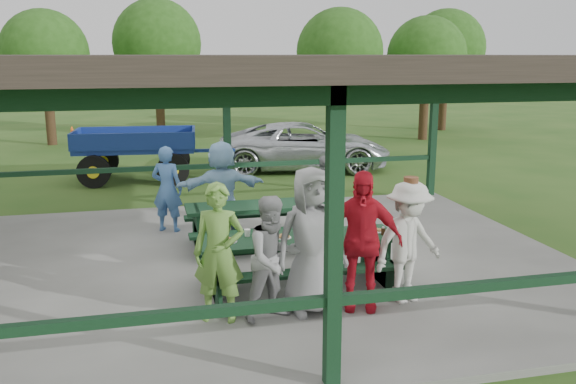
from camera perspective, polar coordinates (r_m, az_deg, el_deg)
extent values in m
plane|color=#295319|center=(9.87, -2.54, -7.08)|extent=(90.00, 90.00, 0.00)
cube|color=slate|center=(9.86, -2.54, -6.81)|extent=(10.00, 8.00, 0.10)
cube|color=black|center=(5.86, 4.29, -4.64)|extent=(0.15, 0.15, 3.00)
cube|color=black|center=(13.16, -5.71, 5.06)|extent=(0.15, 0.15, 3.00)
cube|color=black|center=(14.58, 13.42, 5.53)|extent=(0.15, 0.15, 3.00)
cube|color=black|center=(5.87, -19.30, -11.62)|extent=(4.65, 0.10, 0.10)
cube|color=black|center=(7.12, 23.12, -7.57)|extent=(4.65, 0.10, 0.10)
cube|color=black|center=(13.16, -16.07, 1.98)|extent=(4.65, 0.10, 0.10)
cube|color=black|center=(13.77, 4.30, 2.91)|extent=(4.65, 0.10, 0.10)
cube|color=black|center=(5.61, 4.53, 9.14)|extent=(9.80, 0.15, 0.20)
cube|color=black|center=(13.04, -5.85, 11.17)|extent=(9.80, 0.15, 0.20)
cube|color=#2B251F|center=(9.29, -2.74, 11.95)|extent=(10.60, 8.60, 0.24)
cube|color=black|center=(8.57, 1.05, -4.41)|extent=(2.78, 0.75, 0.06)
cube|color=black|center=(8.15, 2.01, -7.52)|extent=(2.78, 0.28, 0.05)
cube|color=black|center=(9.17, 0.18, -5.18)|extent=(2.78, 0.28, 0.05)
cube|color=black|center=(8.47, -6.96, -7.17)|extent=(0.06, 0.70, 0.75)
cube|color=black|center=(9.03, 8.52, -5.94)|extent=(0.06, 0.70, 0.75)
cube|color=black|center=(8.53, -6.94, -8.11)|extent=(0.06, 1.39, 0.45)
cube|color=black|center=(9.08, 8.49, -6.83)|extent=(0.06, 1.39, 0.45)
cube|color=black|center=(10.40, -2.83, -1.32)|extent=(2.44, 0.75, 0.06)
cube|color=black|center=(9.96, -2.23, -3.73)|extent=(2.44, 0.28, 0.05)
cube|color=black|center=(11.01, -3.34, -2.12)|extent=(2.44, 0.28, 0.05)
cube|color=black|center=(10.36, -8.49, -3.48)|extent=(0.06, 0.70, 0.75)
cube|color=black|center=(10.72, 2.68, -2.80)|extent=(0.06, 0.70, 0.75)
cube|color=black|center=(10.41, -8.46, -4.27)|extent=(0.06, 1.39, 0.45)
cube|color=black|center=(10.76, 2.67, -3.57)|extent=(0.06, 1.39, 0.45)
cylinder|color=white|center=(8.38, -5.52, -4.62)|extent=(0.22, 0.22, 0.01)
torus|color=#915C33|center=(8.35, -5.78, -4.53)|extent=(0.10, 0.10, 0.03)
torus|color=#915C33|center=(8.36, -5.24, -4.50)|extent=(0.10, 0.10, 0.03)
torus|color=#915C33|center=(8.41, -5.57, -4.38)|extent=(0.10, 0.10, 0.03)
cylinder|color=white|center=(8.50, -0.44, -4.29)|extent=(0.22, 0.22, 0.01)
torus|color=#915C33|center=(8.47, -0.68, -4.20)|extent=(0.10, 0.10, 0.03)
torus|color=#915C33|center=(8.49, -0.15, -4.17)|extent=(0.10, 0.10, 0.03)
torus|color=#915C33|center=(8.54, -0.51, -4.06)|extent=(0.10, 0.10, 0.03)
cylinder|color=white|center=(8.67, 3.87, -3.98)|extent=(0.22, 0.22, 0.01)
torus|color=#915C33|center=(8.63, 3.65, -3.90)|extent=(0.10, 0.10, 0.03)
torus|color=#915C33|center=(8.66, 4.16, -3.86)|extent=(0.10, 0.10, 0.03)
torus|color=#915C33|center=(8.70, 3.78, -3.76)|extent=(0.10, 0.10, 0.03)
cylinder|color=white|center=(8.90, 8.23, -3.65)|extent=(0.22, 0.22, 0.01)
torus|color=#915C33|center=(8.86, 8.04, -3.57)|extent=(0.10, 0.10, 0.03)
torus|color=#915C33|center=(8.89, 8.52, -3.53)|extent=(0.10, 0.10, 0.03)
torus|color=#915C33|center=(8.93, 8.13, -3.43)|extent=(0.10, 0.10, 0.03)
cylinder|color=#381E0F|center=(8.41, 2.17, -4.19)|extent=(0.06, 0.06, 0.10)
cylinder|color=#381E0F|center=(8.48, 3.83, -4.07)|extent=(0.06, 0.06, 0.10)
cylinder|color=#381E0F|center=(8.64, 7.16, -3.81)|extent=(0.06, 0.06, 0.10)
cylinder|color=#381E0F|center=(8.74, 8.90, -3.67)|extent=(0.06, 0.06, 0.10)
cone|color=white|center=(8.59, -3.83, -3.83)|extent=(0.09, 0.09, 0.10)
cone|color=white|center=(8.64, -1.92, -3.71)|extent=(0.09, 0.09, 0.10)
cone|color=white|center=(8.74, 0.94, -3.52)|extent=(0.09, 0.09, 0.10)
cone|color=white|center=(8.87, 4.23, -3.29)|extent=(0.09, 0.09, 0.10)
imported|color=#609138|center=(7.54, -6.49, -5.69)|extent=(0.74, 0.60, 1.75)
imported|color=gray|center=(7.56, -1.35, -6.23)|extent=(0.92, 0.82, 1.58)
imported|color=gray|center=(7.72, 2.20, -4.58)|extent=(0.97, 0.67, 1.90)
imported|color=red|center=(7.89, 6.78, -4.53)|extent=(1.16, 0.76, 1.84)
imported|color=beige|center=(8.22, 11.18, -4.64)|extent=(1.20, 0.91, 1.65)
cylinder|color=brown|center=(8.03, 11.41, 0.58)|extent=(0.40, 0.40, 0.02)
cylinder|color=brown|center=(8.02, 11.43, 1.00)|extent=(0.24, 0.24, 0.11)
imported|color=#8FBBDE|center=(11.06, -6.22, 0.31)|extent=(1.66, 0.62, 1.75)
imported|color=#406AA7|center=(11.53, -11.24, 0.29)|extent=(0.70, 0.60, 1.61)
imported|color=gray|center=(11.45, 3.36, -0.07)|extent=(0.73, 0.59, 1.42)
imported|color=silver|center=(18.04, 1.58, 4.30)|extent=(5.34, 3.18, 1.39)
cube|color=navy|center=(16.92, -14.05, 4.02)|extent=(3.22, 1.81, 0.13)
cube|color=navy|center=(16.12, -14.36, 4.58)|extent=(3.10, 0.33, 0.44)
cube|color=navy|center=(17.65, -13.86, 5.28)|extent=(3.10, 0.33, 0.44)
cube|color=navy|center=(17.11, -19.29, 4.71)|extent=(0.20, 1.55, 0.44)
cube|color=navy|center=(16.80, -8.81, 5.14)|extent=(0.20, 1.55, 0.44)
cylinder|color=black|center=(16.32, -17.72, 1.82)|extent=(0.86, 0.27, 0.84)
cylinder|color=yellow|center=(16.32, -17.72, 1.82)|extent=(0.33, 0.27, 0.31)
cylinder|color=black|center=(17.93, -16.90, 2.82)|extent=(0.86, 0.27, 0.84)
cylinder|color=yellow|center=(17.93, -16.90, 2.82)|extent=(0.33, 0.27, 0.31)
cylinder|color=black|center=(16.11, -10.71, 2.07)|extent=(0.86, 0.27, 0.84)
cylinder|color=yellow|center=(16.11, -10.71, 2.07)|extent=(0.33, 0.27, 0.31)
cylinder|color=black|center=(17.74, -10.51, 3.05)|extent=(0.86, 0.27, 0.84)
cylinder|color=yellow|center=(17.74, -10.51, 3.05)|extent=(0.33, 0.27, 0.31)
cube|color=navy|center=(16.86, -6.88, 3.90)|extent=(1.11, 0.18, 0.09)
cone|color=#F2590C|center=(17.11, -19.50, 5.07)|extent=(0.06, 0.44, 0.44)
cylinder|color=#341F15|center=(24.71, -21.40, 7.02)|extent=(0.36, 0.36, 2.49)
sphere|color=#234F15|center=(24.62, -21.82, 11.98)|extent=(3.19, 3.19, 3.19)
cylinder|color=#341F15|center=(26.09, -11.90, 8.20)|extent=(0.36, 0.36, 2.79)
sphere|color=#234F15|center=(26.02, -12.14, 13.47)|extent=(3.57, 3.57, 3.57)
cylinder|color=#341F15|center=(23.41, 4.78, 7.62)|extent=(0.36, 0.36, 2.53)
sphere|color=#234F15|center=(23.32, 4.88, 12.94)|extent=(3.23, 3.23, 3.23)
cylinder|color=#341F15|center=(25.08, 12.59, 7.57)|extent=(0.36, 0.36, 2.42)
sphere|color=#234F15|center=(24.99, 12.82, 12.31)|extent=(3.09, 3.09, 3.09)
cylinder|color=#341F15|center=(28.47, 14.31, 8.31)|extent=(0.36, 0.36, 2.65)
sphere|color=#234F15|center=(28.40, 14.57, 12.90)|extent=(3.40, 3.40, 3.40)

